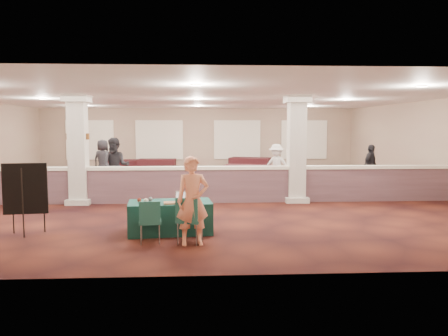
{
  "coord_description": "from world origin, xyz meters",
  "views": [
    {
      "loc": [
        0.09,
        -14.55,
        2.3
      ],
      "look_at": [
        0.78,
        -2.0,
        1.09
      ],
      "focal_mm": 35.0,
      "sensor_mm": 36.0,
      "label": 1
    }
  ],
  "objects": [
    {
      "name": "screen_glow",
      "position": [
        -0.29,
        -5.13,
        0.79
      ],
      "size": [
        0.28,
        0.03,
        0.18
      ],
      "primitive_type": "cube",
      "rotation": [
        0.0,
        0.0,
        0.1
      ],
      "color": "silver",
      "rests_on": "near_table"
    },
    {
      "name": "wall_right",
      "position": [
        8.0,
        0.0,
        1.6
      ],
      "size": [
        0.04,
        16.0,
        3.2
      ],
      "primitive_type": "cube",
      "color": "gray",
      "rests_on": "ground"
    },
    {
      "name": "column_left",
      "position": [
        -3.5,
        -1.5,
        1.64
      ],
      "size": [
        0.72,
        0.72,
        3.2
      ],
      "color": "beige",
      "rests_on": "ground"
    },
    {
      "name": "attendee_a",
      "position": [
        -2.75,
        0.2,
        0.96
      ],
      "size": [
        0.93,
        0.53,
        1.92
      ],
      "primitive_type": "imported",
      "rotation": [
        0.0,
        0.0,
        0.02
      ],
      "color": "black",
      "rests_on": "ground"
    },
    {
      "name": "conf_chair_side",
      "position": [
        -0.9,
        -6.07,
        0.51
      ],
      "size": [
        0.47,
        0.47,
        0.86
      ],
      "rotation": [
        0.0,
        0.0,
        0.1
      ],
      "color": "#1E5657",
      "rests_on": "ground"
    },
    {
      "name": "attendee_d",
      "position": [
        -4.0,
        3.98,
        0.87
      ],
      "size": [
        0.96,
        0.69,
        1.74
      ],
      "primitive_type": "imported",
      "rotation": [
        0.0,
        0.0,
        2.85
      ],
      "color": "black",
      "rests_on": "ground"
    },
    {
      "name": "yarn_cream",
      "position": [
        -1.07,
        -5.36,
        0.73
      ],
      "size": [
        0.1,
        0.1,
        0.1
      ],
      "primitive_type": "sphere",
      "color": "beige",
      "rests_on": "near_table"
    },
    {
      "name": "knitting",
      "position": [
        -0.49,
        -5.44,
        0.69
      ],
      "size": [
        0.4,
        0.32,
        0.03
      ],
      "primitive_type": "cube",
      "rotation": [
        0.0,
        0.0,
        0.1
      ],
      "color": "#AE5E1B",
      "rests_on": "near_table"
    },
    {
      "name": "ceiling",
      "position": [
        0.0,
        0.0,
        3.2
      ],
      "size": [
        16.0,
        16.0,
        0.02
      ],
      "primitive_type": "cube",
      "color": "white",
      "rests_on": "wall_back"
    },
    {
      "name": "conf_chair_main",
      "position": [
        -0.14,
        -6.14,
        0.55
      ],
      "size": [
        0.58,
        0.58,
        0.92
      ],
      "rotation": [
        0.0,
        0.0,
        -0.3
      ],
      "color": "#1E5657",
      "rests_on": "ground"
    },
    {
      "name": "yarn_red",
      "position": [
        -1.22,
        -5.23,
        0.73
      ],
      "size": [
        0.09,
        0.09,
        0.09
      ],
      "primitive_type": "sphere",
      "color": "#5B1B12",
      "rests_on": "near_table"
    },
    {
      "name": "easel_board",
      "position": [
        -3.59,
        -5.24,
        0.97
      ],
      "size": [
        0.9,
        0.49,
        1.53
      ],
      "rotation": [
        0.0,
        0.0,
        0.12
      ],
      "color": "black",
      "rests_on": "ground"
    },
    {
      "name": "ground",
      "position": [
        0.0,
        0.0,
        0.0
      ],
      "size": [
        16.0,
        16.0,
        0.0
      ],
      "primitive_type": "plane",
      "color": "#471B11",
      "rests_on": "ground"
    },
    {
      "name": "laptop_screen",
      "position": [
        -0.29,
        -5.12,
        0.8
      ],
      "size": [
        0.31,
        0.04,
        0.2
      ],
      "primitive_type": "cube",
      "rotation": [
        0.0,
        0.0,
        0.1
      ],
      "color": "silver",
      "rests_on": "near_table"
    },
    {
      "name": "attendee_b",
      "position": [
        3.0,
        1.94,
        0.81
      ],
      "size": [
        1.14,
        0.87,
        1.62
      ],
      "primitive_type": "imported",
      "rotation": [
        0.0,
        0.0,
        -0.44
      ],
      "color": "#B8B8B4",
      "rests_on": "ground"
    },
    {
      "name": "near_table",
      "position": [
        -0.57,
        -5.21,
        0.34
      ],
      "size": [
        1.85,
        1.06,
        0.68
      ],
      "primitive_type": "cube",
      "rotation": [
        0.0,
        0.0,
        0.1
      ],
      "color": "#113E3C",
      "rests_on": "ground"
    },
    {
      "name": "scissors",
      "position": [
        0.06,
        -5.41,
        0.69
      ],
      "size": [
        0.11,
        0.04,
        0.01
      ],
      "primitive_type": "cube",
      "rotation": [
        0.0,
        0.0,
        0.1
      ],
      "color": "red",
      "rests_on": "near_table"
    },
    {
      "name": "far_table_back_right",
      "position": [
        2.5,
        6.5,
        0.39
      ],
      "size": [
        2.13,
        1.58,
        0.78
      ],
      "primitive_type": "cube",
      "rotation": [
        0.0,
        0.0,
        -0.37
      ],
      "color": "black",
      "rests_on": "ground"
    },
    {
      "name": "far_table_front_right",
      "position": [
        5.17,
        0.3,
        0.39
      ],
      "size": [
        2.08,
        1.33,
        0.78
      ],
      "primitive_type": "cube",
      "rotation": [
        0.0,
        0.0,
        0.2
      ],
      "color": "black",
      "rests_on": "ground"
    },
    {
      "name": "sconce_left",
      "position": [
        -3.78,
        -1.5,
        2.0
      ],
      "size": [
        0.12,
        0.12,
        0.18
      ],
      "color": "brown",
      "rests_on": "column_left"
    },
    {
      "name": "far_table_front_left",
      "position": [
        -3.17,
        2.39,
        0.35
      ],
      "size": [
        1.78,
        0.99,
        0.7
      ],
      "primitive_type": "cube",
      "rotation": [
        0.0,
        0.0,
        0.08
      ],
      "color": "black",
      "rests_on": "ground"
    },
    {
      "name": "far_table_back_left",
      "position": [
        -3.5,
        6.5,
        0.35
      ],
      "size": [
        1.86,
        1.23,
        0.69
      ],
      "primitive_type": "cube",
      "rotation": [
        0.0,
        0.0,
        0.24
      ],
      "color": "black",
      "rests_on": "ground"
    },
    {
      "name": "yarn_grey",
      "position": [
        -0.99,
        -5.15,
        0.73
      ],
      "size": [
        0.1,
        0.1,
        0.1
      ],
      "primitive_type": "sphere",
      "color": "#4F4F54",
      "rests_on": "near_table"
    },
    {
      "name": "laptop_base",
      "position": [
        -0.28,
        -5.23,
        0.69
      ],
      "size": [
        0.33,
        0.24,
        0.02
      ],
      "primitive_type": "cube",
      "rotation": [
        0.0,
        0.0,
        0.1
      ],
      "color": "silver",
      "rests_on": "near_table"
    },
    {
      "name": "far_table_back_center",
      "position": [
        -2.0,
        6.5,
        0.36
      ],
      "size": [
        1.81,
        0.96,
        0.72
      ],
      "primitive_type": "cube",
      "rotation": [
        0.0,
        0.0,
        -0.04
      ],
      "color": "black",
      "rests_on": "ground"
    },
    {
      "name": "partition_wall",
      "position": [
        0.0,
        -1.5,
        0.57
      ],
      "size": [
        15.6,
        0.28,
        1.1
      ],
      "color": "#4D343C",
      "rests_on": "ground"
    },
    {
      "name": "woman",
      "position": [
        -0.06,
        -6.21,
        0.86
      ],
      "size": [
        0.68,
        0.5,
        1.73
      ],
      "primitive_type": "imported",
      "rotation": [
        0.0,
        0.0,
        0.15
      ],
      "color": "#FDA06E",
      "rests_on": "ground"
    },
    {
      "name": "sconce_right",
      "position": [
        -3.22,
        -1.5,
        2.0
      ],
      "size": [
        0.12,
        0.12,
        0.18
      ],
      "color": "brown",
      "rests_on": "column_left"
    },
    {
      "name": "column_right",
      "position": [
        3.0,
        -1.5,
        1.64
      ],
      "size": [
        0.72,
        0.72,
        3.2
      ],
      "color": "beige",
      "rests_on": "ground"
    },
    {
      "name": "far_table_front_center",
      "position": [
        2.0,
        1.95,
        0.41
      ],
      "size": [
        2.22,
        1.55,
        0.82
      ],
      "primitive_type": "cube",
      "rotation": [
        0.0,
        0.0,
        -0.3
      ],
      "color": "black",
      "rests_on": "ground"
    },
    {
      "name": "wall_back",
      "position": [
        0.0,
        8.0,
        1.6
      ],
      "size": [
        16.0,
        0.04,
        3.2
      ],
      "primitive_type": "cube",
      "color": "gray",
      "rests_on": "ground"
    },
    {
      "name": "wall_front",
      "position": [
        0.0,
        -8.0,
        1.6
      ],
      "size": [
        16.0,
        0.04,
        3.2
      ],
      "primitive_type": "cube",
      "color": "gray",
      "rests_on": "ground"
    },
    {
      "name": "attendee_c",
      "position": [
        6.5,
        1.5,
        0.81
      ],
      "size": [
        0.99,
        0.99,
        1.61
      ],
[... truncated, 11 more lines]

